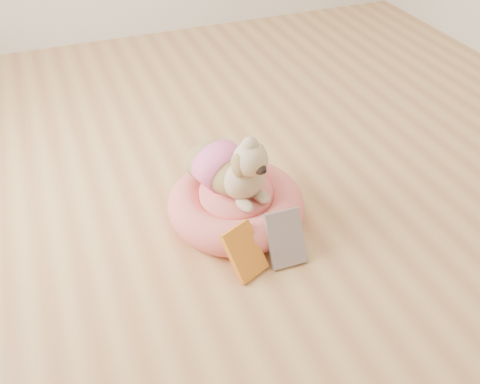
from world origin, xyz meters
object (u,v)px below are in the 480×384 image
object	(u,v)px
dog	(230,157)
book_white	(286,238)
pet_bed	(236,205)
book_yellow	(244,252)

from	to	relation	value
dog	book_white	size ratio (longest dim) A/B	1.94
pet_bed	book_white	size ratio (longest dim) A/B	2.64
pet_bed	dog	bearing A→B (deg)	126.45
book_yellow	pet_bed	bearing A→B (deg)	51.34
book_white	book_yellow	bearing A→B (deg)	-177.89
book_yellow	book_white	xyz separation A→B (m)	(0.18, 0.00, 0.01)
dog	book_white	xyz separation A→B (m)	(0.11, -0.33, -0.21)
dog	book_white	bearing A→B (deg)	-88.87
book_yellow	dog	bearing A→B (deg)	54.80
pet_bed	book_white	xyz separation A→B (m)	(0.10, -0.31, 0.03)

